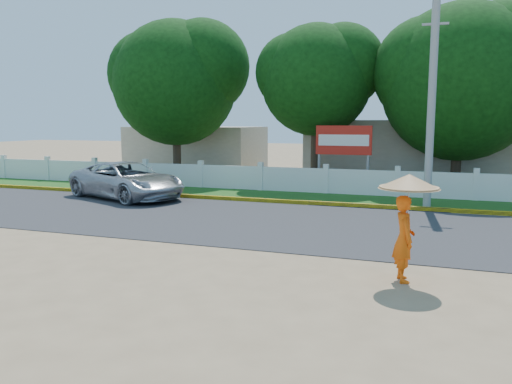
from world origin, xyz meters
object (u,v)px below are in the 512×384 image
utility_pole (431,107)px  billboard (344,144)px  monk_with_parasol (406,212)px  vehicle (127,180)px

utility_pole → billboard: utility_pole is taller
utility_pole → monk_with_parasol: (-0.34, -9.19, -2.27)m
utility_pole → billboard: bearing=137.8°
monk_with_parasol → billboard: 12.96m
utility_pole → monk_with_parasol: bearing=-92.1°
vehicle → billboard: billboard is taller
utility_pole → vehicle: size_ratio=1.36×
monk_with_parasol → billboard: bearing=104.8°
vehicle → monk_with_parasol: (11.27, -7.39, 0.64)m
vehicle → monk_with_parasol: 13.50m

